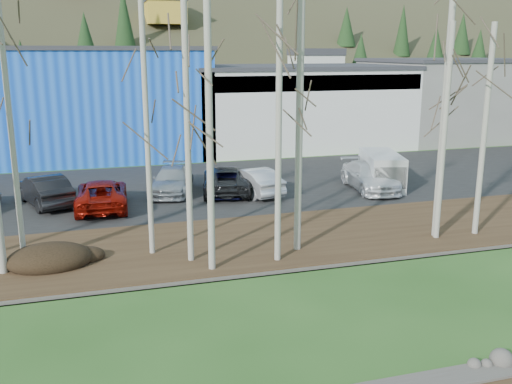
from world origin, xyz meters
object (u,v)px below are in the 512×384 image
object	(u,v)px
car_2	(102,194)
car_3	(172,180)
car_1	(45,190)
car_6	(226,179)
van_white	(382,171)
car_4	(227,180)
car_7	(370,176)
car_5	(253,181)

from	to	relation	value
car_2	car_3	xyz separation A→B (m)	(3.92, 2.28, -0.02)
car_1	car_6	distance (m)	9.67
car_1	van_white	distance (m)	18.82
car_4	van_white	world-z (taller)	van_white
car_3	car_7	distance (m)	11.33
car_3	car_4	xyz separation A→B (m)	(2.92, -1.02, 0.02)
car_4	car_5	bearing A→B (deg)	-5.33
car_3	car_5	world-z (taller)	car_5
car_1	car_2	bearing A→B (deg)	131.57
car_4	car_1	bearing A→B (deg)	-165.67
car_3	car_6	size ratio (longest dim) A/B	0.92
car_6	car_3	bearing A→B (deg)	-2.51
car_3	car_2	bearing A→B (deg)	-133.22
car_2	van_white	xyz separation A→B (m)	(15.96, 0.19, 0.25)
car_3	car_7	size ratio (longest dim) A/B	0.94
car_6	van_white	size ratio (longest dim) A/B	1.11
car_4	car_5	size ratio (longest dim) A/B	0.96
car_7	van_white	xyz separation A→B (m)	(0.99, 0.37, 0.22)
car_4	car_3	bearing A→B (deg)	176.72
car_2	van_white	bearing A→B (deg)	-176.23
car_2	car_3	bearing A→B (deg)	-146.68
van_white	car_2	bearing A→B (deg)	-163.44
car_4	car_5	distance (m)	1.50
car_1	car_3	size ratio (longest dim) A/B	0.97
car_7	van_white	world-z (taller)	van_white
car_5	van_white	xyz separation A→B (m)	(7.73, -0.53, 0.24)
car_2	car_6	bearing A→B (deg)	-164.54
car_1	car_7	xyz separation A→B (m)	(17.79, -1.73, -0.03)
car_2	car_7	distance (m)	14.98
car_7	van_white	bearing A→B (deg)	27.01
car_1	car_4	size ratio (longest dim) A/B	1.11
car_7	car_4	bearing A→B (deg)	176.17
car_2	van_white	distance (m)	15.97
car_4	car_7	world-z (taller)	car_7
car_1	car_6	xyz separation A→B (m)	(9.67, -0.04, -0.05)
car_1	car_3	distance (m)	6.77
car_1	car_2	distance (m)	3.21
car_1	car_5	xyz separation A→B (m)	(11.04, -0.83, -0.05)
car_1	van_white	bearing A→B (deg)	156.25
car_1	van_white	world-z (taller)	van_white
car_4	car_6	xyz separation A→B (m)	(0.02, 0.24, 0.00)
car_1	van_white	size ratio (longest dim) A/B	1.00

